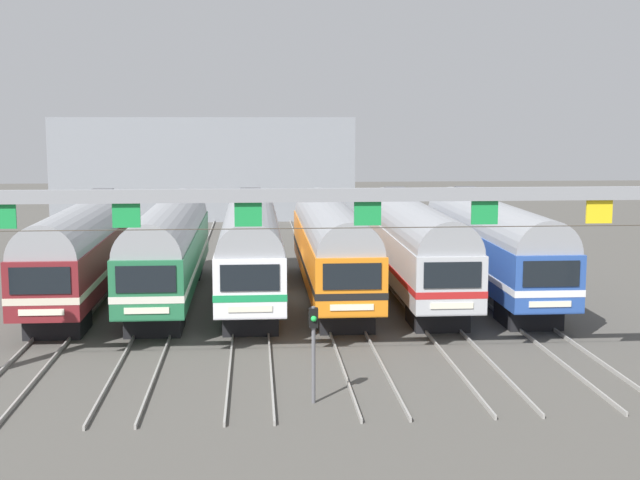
{
  "coord_description": "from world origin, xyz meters",
  "views": [
    {
      "loc": [
        -1.76,
        -41.99,
        8.72
      ],
      "look_at": [
        1.39,
        -0.21,
        2.91
      ],
      "focal_mm": 48.87,
      "sensor_mm": 36.0,
      "label": 1
    }
  ],
  "objects": [
    {
      "name": "commuter_train_green",
      "position": [
        -5.92,
        -0.01,
        2.69
      ],
      "size": [
        2.88,
        18.06,
        4.77
      ],
      "color": "#236B42",
      "rests_on": "ground"
    },
    {
      "name": "maintenance_building",
      "position": [
        -6.08,
        37.45,
        4.46
      ],
      "size": [
        25.94,
        10.0,
        8.92
      ],
      "primitive_type": "cube",
      "color": "gray",
      "rests_on": "ground"
    },
    {
      "name": "catenary_gantry",
      "position": [
        0.0,
        -13.5,
        5.33
      ],
      "size": [
        24.99,
        0.44,
        6.97
      ],
      "color": "gray",
      "rests_on": "ground"
    },
    {
      "name": "ground_plane",
      "position": [
        0.0,
        0.0,
        0.0
      ],
      "size": [
        160.0,
        160.0,
        0.0
      ],
      "primitive_type": "plane",
      "color": "#4C4944"
    },
    {
      "name": "commuter_train_maroon",
      "position": [
        -9.87,
        -0.0,
        2.69
      ],
      "size": [
        2.88,
        18.06,
        5.05
      ],
      "color": "maroon",
      "rests_on": "ground"
    },
    {
      "name": "commuter_train_white",
      "position": [
        -1.97,
        -0.0,
        2.69
      ],
      "size": [
        2.88,
        18.06,
        5.05
      ],
      "color": "white",
      "rests_on": "ground"
    },
    {
      "name": "commuter_train_stainless",
      "position": [
        5.92,
        -0.0,
        2.69
      ],
      "size": [
        2.88,
        18.06,
        5.05
      ],
      "color": "#B2B5BA",
      "rests_on": "ground"
    },
    {
      "name": "commuter_train_orange",
      "position": [
        1.97,
        -0.01,
        2.69
      ],
      "size": [
        2.88,
        18.06,
        4.77
      ],
      "color": "orange",
      "rests_on": "ground"
    },
    {
      "name": "track_bed",
      "position": [
        0.0,
        17.0,
        0.07
      ],
      "size": [
        21.25,
        70.0,
        0.15
      ],
      "color": "gray",
      "rests_on": "ground"
    },
    {
      "name": "yard_signal_mast",
      "position": [
        0.0,
        -16.02,
        2.13
      ],
      "size": [
        0.28,
        0.35,
        3.05
      ],
      "color": "#59595E",
      "rests_on": "ground"
    },
    {
      "name": "commuter_train_blue",
      "position": [
        9.87,
        -0.0,
        2.69
      ],
      "size": [
        2.88,
        18.06,
        5.05
      ],
      "color": "#284C9E",
      "rests_on": "ground"
    }
  ]
}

